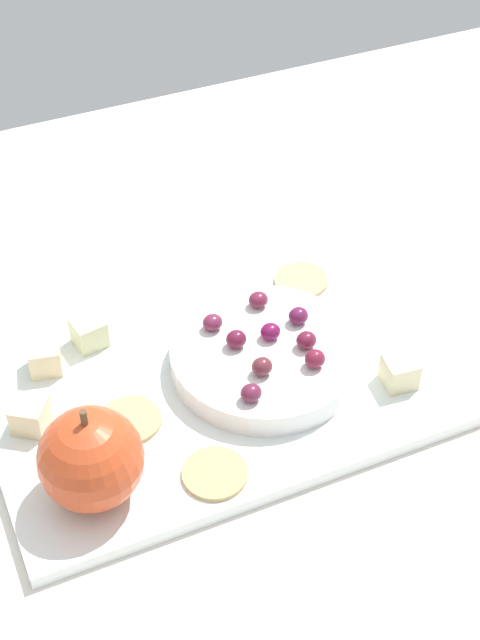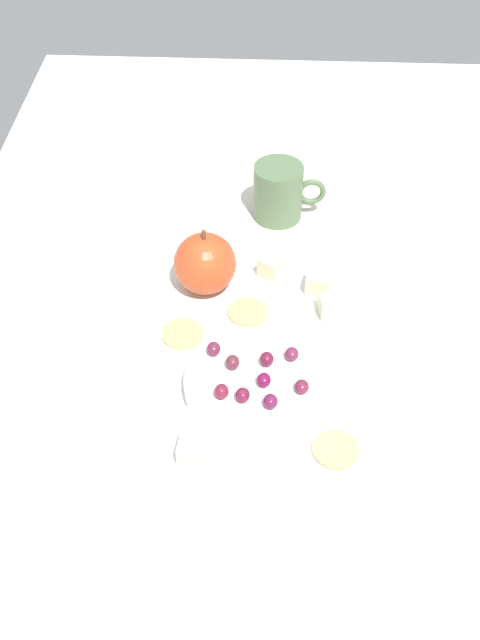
% 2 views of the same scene
% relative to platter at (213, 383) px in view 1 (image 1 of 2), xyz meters
% --- Properties ---
extents(table, '(1.49, 0.89, 0.04)m').
position_rel_platter_xyz_m(table, '(-0.01, 0.03, -0.03)').
color(table, silver).
rests_on(table, ground).
extents(platter, '(0.37, 0.25, 0.01)m').
position_rel_platter_xyz_m(platter, '(0.00, 0.00, 0.00)').
color(platter, white).
rests_on(platter, table).
extents(serving_dish, '(0.16, 0.16, 0.02)m').
position_rel_platter_xyz_m(serving_dish, '(0.04, -0.00, 0.02)').
color(serving_dish, white).
rests_on(serving_dish, platter).
extents(apple_whole, '(0.08, 0.08, 0.08)m').
position_rel_platter_xyz_m(apple_whole, '(-0.12, -0.07, 0.04)').
color(apple_whole, '#C84621').
rests_on(apple_whole, platter).
extents(apple_stem, '(0.01, 0.01, 0.01)m').
position_rel_platter_xyz_m(apple_stem, '(-0.12, -0.07, 0.09)').
color(apple_stem, brown).
rests_on(apple_stem, apple_whole).
extents(cheese_cube_0, '(0.03, 0.03, 0.03)m').
position_rel_platter_xyz_m(cheese_cube_0, '(-0.12, 0.06, 0.02)').
color(cheese_cube_0, beige).
rests_on(cheese_cube_0, platter).
extents(cheese_cube_1, '(0.03, 0.03, 0.03)m').
position_rel_platter_xyz_m(cheese_cube_1, '(-0.08, 0.08, 0.02)').
color(cheese_cube_1, beige).
rests_on(cheese_cube_1, platter).
extents(cheese_cube_2, '(0.04, 0.04, 0.03)m').
position_rel_platter_xyz_m(cheese_cube_2, '(-0.15, 0.01, 0.02)').
color(cheese_cube_2, beige).
rests_on(cheese_cube_2, platter).
extents(cheese_cube_3, '(0.03, 0.03, 0.03)m').
position_rel_platter_xyz_m(cheese_cube_3, '(0.14, -0.07, 0.02)').
color(cheese_cube_3, beige).
rests_on(cheese_cube_3, platter).
extents(cracker_0, '(0.05, 0.05, 0.00)m').
position_rel_platter_xyz_m(cracker_0, '(-0.04, -0.09, 0.01)').
color(cracker_0, tan).
rests_on(cracker_0, platter).
extents(cracker_1, '(0.05, 0.05, 0.00)m').
position_rel_platter_xyz_m(cracker_1, '(0.12, 0.08, 0.01)').
color(cracker_1, tan).
rests_on(cracker_1, platter).
extents(cracker_2, '(0.05, 0.05, 0.00)m').
position_rel_platter_xyz_m(cracker_2, '(-0.08, -0.02, 0.01)').
color(cracker_2, tan).
rests_on(cracker_2, platter).
extents(grape_0, '(0.02, 0.02, 0.01)m').
position_rel_platter_xyz_m(grape_0, '(0.06, 0.04, 0.03)').
color(grape_0, maroon).
rests_on(grape_0, serving_dish).
extents(grape_1, '(0.02, 0.02, 0.02)m').
position_rel_platter_xyz_m(grape_1, '(0.07, -0.04, 0.04)').
color(grape_1, maroon).
rests_on(grape_1, serving_dish).
extents(grape_2, '(0.02, 0.02, 0.02)m').
position_rel_platter_xyz_m(grape_2, '(0.03, -0.03, 0.04)').
color(grape_2, maroon).
rests_on(grape_2, serving_dish).
extents(grape_3, '(0.02, 0.02, 0.01)m').
position_rel_platter_xyz_m(grape_3, '(0.05, 0.00, 0.04)').
color(grape_3, maroon).
rests_on(grape_3, serving_dish).
extents(grape_4, '(0.02, 0.02, 0.01)m').
position_rel_platter_xyz_m(grape_4, '(0.08, 0.01, 0.04)').
color(grape_4, '#611B42').
rests_on(grape_4, serving_dish).
extents(grape_5, '(0.02, 0.02, 0.01)m').
position_rel_platter_xyz_m(grape_5, '(0.01, 0.03, 0.03)').
color(grape_5, maroon).
rests_on(grape_5, serving_dish).
extents(grape_6, '(0.02, 0.02, 0.01)m').
position_rel_platter_xyz_m(grape_6, '(0.08, -0.02, 0.04)').
color(grape_6, maroon).
rests_on(grape_6, serving_dish).
extents(grape_7, '(0.02, 0.02, 0.02)m').
position_rel_platter_xyz_m(grape_7, '(0.02, 0.01, 0.04)').
color(grape_7, maroon).
rests_on(grape_7, serving_dish).
extents(grape_8, '(0.02, 0.02, 0.01)m').
position_rel_platter_xyz_m(grape_8, '(0.01, -0.05, 0.04)').
color(grape_8, maroon).
rests_on(grape_8, serving_dish).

